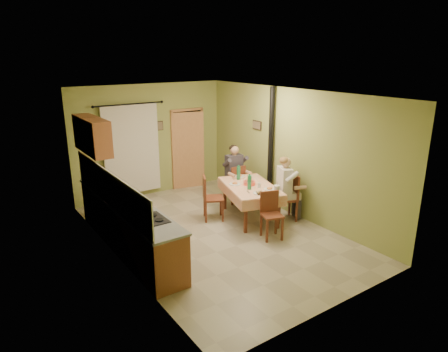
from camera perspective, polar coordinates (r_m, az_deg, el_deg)
floor at (r=8.18m, az=-1.06°, el=-8.19°), size 4.00×6.00×0.01m
room_shell at (r=7.58m, az=-1.13°, el=4.35°), size 4.04×6.04×2.82m
kitchen_run at (r=7.61m, az=-13.63°, el=-6.74°), size 0.64×3.64×1.56m
upper_cabinets at (r=8.33m, az=-18.36°, el=5.56°), size 0.35×1.40×0.70m
curtain at (r=9.98m, az=-13.04°, el=3.75°), size 1.70×0.07×2.22m
doorway at (r=10.73m, az=-5.10°, el=3.87°), size 0.96×0.23×2.15m
dining_table at (r=8.78m, az=3.72°, el=-3.71°), size 1.42×1.85×0.76m
tableware at (r=8.54m, az=4.13°, el=-1.15°), size 0.68×1.67×0.33m
chair_far at (r=9.73m, az=1.56°, el=-2.12°), size 0.42×0.42×0.94m
chair_near at (r=7.93m, az=6.79°, el=-6.85°), size 0.48×0.48×0.93m
chair_right at (r=8.84m, az=8.75°, el=-4.34°), size 0.59×0.59×1.02m
chair_left at (r=8.75m, az=-1.62°, el=-4.37°), size 0.57×0.57×0.99m
man_far at (r=9.57m, az=1.54°, el=1.24°), size 0.60×0.48×1.39m
man_right at (r=8.64m, az=8.83°, el=-0.73°), size 0.59×0.65×1.39m
stove_flue at (r=9.36m, az=6.60°, el=1.70°), size 0.24×0.24×2.80m
picture_back at (r=10.26m, az=-9.20°, el=7.10°), size 0.19×0.03×0.23m
picture_right at (r=9.67m, az=4.74°, el=7.26°), size 0.03×0.31×0.21m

